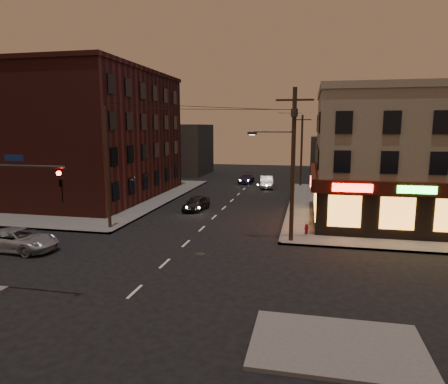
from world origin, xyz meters
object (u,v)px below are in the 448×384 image
(suv_cross, at_px, (19,240))
(sedan_far, at_px, (246,178))
(fire_hydrant, at_px, (306,228))
(sedan_mid, at_px, (267,182))
(sedan_near, at_px, (196,203))

(suv_cross, xyz_separation_m, sedan_far, (9.19, 33.00, -0.07))
(sedan_far, height_order, fire_hydrant, sedan_far)
(suv_cross, distance_m, fire_hydrant, 18.99)
(sedan_mid, xyz_separation_m, sedan_far, (-3.17, 3.69, -0.13))
(sedan_mid, bearing_deg, sedan_far, 123.83)
(suv_cross, height_order, sedan_far, suv_cross)
(sedan_mid, height_order, fire_hydrant, sedan_mid)
(suv_cross, bearing_deg, fire_hydrant, -63.69)
(sedan_mid, height_order, sedan_far, sedan_mid)
(sedan_near, distance_m, fire_hydrant, 12.20)
(sedan_mid, bearing_deg, fire_hydrant, -83.56)
(sedan_far, bearing_deg, sedan_near, -94.10)
(sedan_near, bearing_deg, sedan_far, 91.70)
(sedan_mid, bearing_deg, sedan_near, -114.64)
(suv_cross, height_order, fire_hydrant, suv_cross)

